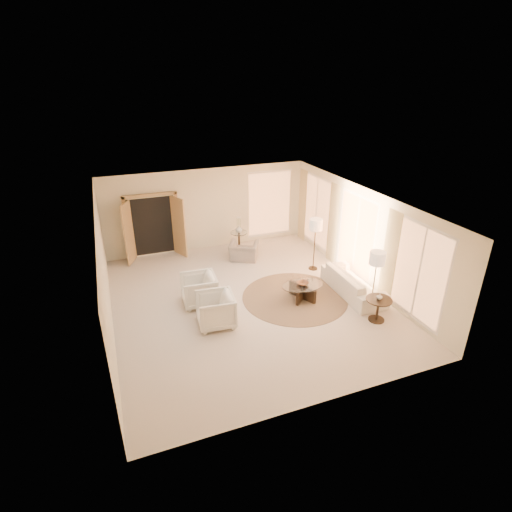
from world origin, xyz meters
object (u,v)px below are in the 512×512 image
object	(u,v)px
end_table	(378,306)
bowl	(303,283)
armchair_left	(199,288)
end_vase	(380,297)
coffee_table	(302,290)
sofa	(353,283)
floor_lamp_near	(316,227)
accent_chair	(244,248)
floor_lamp_far	(377,261)
side_vase	(239,229)
armchair_right	(215,308)
side_table	(239,239)

from	to	relation	value
end_table	bowl	distance (m)	2.05
armchair_left	end_vase	xyz separation A→B (m)	(3.95, -2.39, 0.22)
armchair_left	coffee_table	bearing A→B (deg)	78.20
sofa	floor_lamp_near	world-z (taller)	floor_lamp_near
end_vase	end_table	bearing A→B (deg)	90.00
floor_lamp_near	bowl	world-z (taller)	floor_lamp_near
accent_chair	end_table	world-z (taller)	accent_chair
floor_lamp_near	floor_lamp_far	size ratio (longest dim) A/B	1.02
end_table	floor_lamp_near	distance (m)	3.30
sofa	end_vase	distance (m)	1.44
floor_lamp_near	side_vase	xyz separation A→B (m)	(-1.72, 2.22, -0.62)
sofa	side_vase	distance (m)	4.49
coffee_table	floor_lamp_far	xyz separation A→B (m)	(1.46, -1.10, 1.12)
floor_lamp_near	floor_lamp_far	distance (m)	2.64
accent_chair	end_vase	size ratio (longest dim) A/B	5.97
armchair_left	coffee_table	world-z (taller)	armchair_left
floor_lamp_near	side_vase	size ratio (longest dim) A/B	6.70
end_table	armchair_left	bearing A→B (deg)	148.90
armchair_right	floor_lamp_near	world-z (taller)	floor_lamp_near
armchair_right	coffee_table	distance (m)	2.58
side_table	floor_lamp_far	distance (m)	5.34
armchair_left	armchair_right	distance (m)	1.12
accent_chair	coffee_table	world-z (taller)	accent_chair
side_table	side_vase	size ratio (longest dim) A/B	2.72
floor_lamp_far	end_table	bearing A→B (deg)	-111.16
sofa	bowl	size ratio (longest dim) A/B	7.27
floor_lamp_far	bowl	size ratio (longest dim) A/B	5.36
sofa	side_table	distance (m)	4.46
side_vase	armchair_right	bearing A→B (deg)	-116.06
armchair_left	bowl	world-z (taller)	armchair_left
end_table	end_vase	xyz separation A→B (m)	(0.00, -0.00, 0.26)
end_vase	side_vase	bearing A→B (deg)	108.68
armchair_left	accent_chair	xyz separation A→B (m)	(2.04, 2.22, -0.06)
floor_lamp_near	end_vase	world-z (taller)	floor_lamp_near
sofa	accent_chair	xyz separation A→B (m)	(-2.11, 3.22, 0.07)
sofa	coffee_table	distance (m)	1.48
coffee_table	end_vase	distance (m)	2.09
armchair_right	end_vase	size ratio (longest dim) A/B	5.94
floor_lamp_far	bowl	bearing A→B (deg)	143.07
armchair_right	side_table	bearing A→B (deg)	159.89
end_table	bowl	bearing A→B (deg)	127.98
end_table	floor_lamp_far	bearing A→B (deg)	68.84
coffee_table	side_table	world-z (taller)	side_table
accent_chair	bowl	xyz separation A→B (m)	(0.65, -2.98, 0.07)
sofa	side_table	xyz separation A→B (m)	(-2.01, 3.98, 0.09)
armchair_right	floor_lamp_far	xyz separation A→B (m)	(4.01, -0.75, 0.94)
side_table	side_vase	bearing A→B (deg)	0.00
side_table	accent_chair	bearing A→B (deg)	-97.31
coffee_table	armchair_left	bearing A→B (deg)	164.09
armchair_left	bowl	distance (m)	2.80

